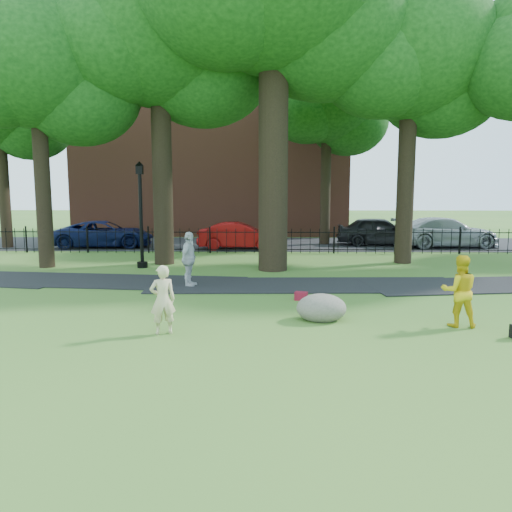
{
  "coord_description": "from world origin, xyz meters",
  "views": [
    {
      "loc": [
        -0.2,
        -11.96,
        3.11
      ],
      "look_at": [
        -0.53,
        2.0,
        1.22
      ],
      "focal_mm": 35.0,
      "sensor_mm": 36.0,
      "label": 1
    }
  ],
  "objects_px": {
    "boulder": "(321,306)",
    "red_sedan": "(239,236)",
    "woman": "(163,300)",
    "lamppost": "(141,216)",
    "man": "(459,291)"
  },
  "relations": [
    {
      "from": "boulder",
      "to": "woman",
      "type": "bearing_deg",
      "value": -161.0
    },
    {
      "from": "man",
      "to": "lamppost",
      "type": "distance_m",
      "value": 12.52
    },
    {
      "from": "woman",
      "to": "red_sedan",
      "type": "height_order",
      "value": "woman"
    },
    {
      "from": "man",
      "to": "red_sedan",
      "type": "relative_size",
      "value": 0.39
    },
    {
      "from": "lamppost",
      "to": "red_sedan",
      "type": "xyz_separation_m",
      "value": [
        3.52,
        6.03,
        -1.34
      ]
    },
    {
      "from": "lamppost",
      "to": "red_sedan",
      "type": "relative_size",
      "value": 0.98
    },
    {
      "from": "woman",
      "to": "man",
      "type": "height_order",
      "value": "man"
    },
    {
      "from": "boulder",
      "to": "red_sedan",
      "type": "bearing_deg",
      "value": 101.17
    },
    {
      "from": "lamppost",
      "to": "red_sedan",
      "type": "height_order",
      "value": "lamppost"
    },
    {
      "from": "boulder",
      "to": "red_sedan",
      "type": "xyz_separation_m",
      "value": [
        -2.74,
        13.85,
        0.35
      ]
    },
    {
      "from": "boulder",
      "to": "red_sedan",
      "type": "height_order",
      "value": "red_sedan"
    },
    {
      "from": "woman",
      "to": "red_sedan",
      "type": "distance_m",
      "value": 15.08
    },
    {
      "from": "man",
      "to": "boulder",
      "type": "xyz_separation_m",
      "value": [
        -3.05,
        0.47,
        -0.47
      ]
    },
    {
      "from": "woman",
      "to": "lamppost",
      "type": "height_order",
      "value": "lamppost"
    },
    {
      "from": "red_sedan",
      "to": "woman",
      "type": "bearing_deg",
      "value": 175.97
    }
  ]
}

